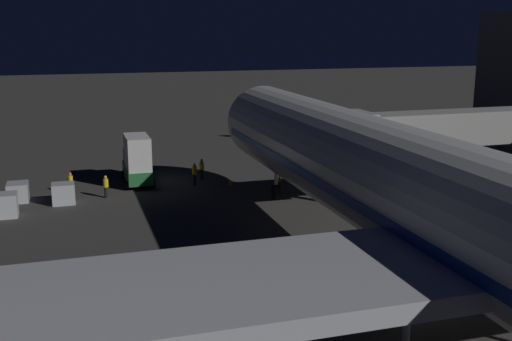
# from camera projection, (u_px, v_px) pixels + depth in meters

# --- Properties ---
(ground_plane) EXTENTS (320.00, 320.00, 0.00)m
(ground_plane) POSITION_uv_depth(u_px,v_px,m) (395.00, 295.00, 30.88)
(ground_plane) COLOR #383533
(jet_bridge) EXTENTS (18.58, 3.40, 7.08)m
(jet_bridge) POSITION_uv_depth(u_px,v_px,m) (423.00, 130.00, 46.13)
(jet_bridge) COLOR #9E9E99
(jet_bridge) RESTS_ON ground_plane
(cargo_truck_aft) EXTENTS (2.36, 5.61, 4.18)m
(cargo_truck_aft) POSITION_uv_depth(u_px,v_px,m) (137.00, 160.00, 52.45)
(cargo_truck_aft) COLOR #287038
(cargo_truck_aft) RESTS_ON ground_plane
(baggage_container_near_belt) EXTENTS (1.66, 1.52, 1.56)m
(baggage_container_near_belt) POSITION_uv_depth(u_px,v_px,m) (63.00, 194.00, 46.68)
(baggage_container_near_belt) COLOR #B7BABF
(baggage_container_near_belt) RESTS_ON ground_plane
(baggage_container_mid_row) EXTENTS (1.78, 1.56, 1.67)m
(baggage_container_mid_row) POSITION_uv_depth(u_px,v_px,m) (4.00, 205.00, 43.39)
(baggage_container_mid_row) COLOR #B7BABF
(baggage_container_mid_row) RESTS_ON ground_plane
(baggage_container_far_row) EXTENTS (1.54, 1.84, 1.45)m
(baggage_container_far_row) POSITION_uv_depth(u_px,v_px,m) (18.00, 192.00, 47.30)
(baggage_container_far_row) COLOR #B7BABF
(baggage_container_far_row) RESTS_ON ground_plane
(ground_crew_near_nose_gear) EXTENTS (0.40, 0.40, 1.86)m
(ground_crew_near_nose_gear) POSITION_uv_depth(u_px,v_px,m) (202.00, 168.00, 53.94)
(ground_crew_near_nose_gear) COLOR black
(ground_crew_near_nose_gear) RESTS_ON ground_plane
(ground_crew_marshaller_fwd) EXTENTS (0.40, 0.40, 1.71)m
(ground_crew_marshaller_fwd) POSITION_uv_depth(u_px,v_px,m) (70.00, 182.00, 49.61)
(ground_crew_marshaller_fwd) COLOR black
(ground_crew_marshaller_fwd) RESTS_ON ground_plane
(ground_crew_by_tug) EXTENTS (0.40, 0.40, 1.90)m
(ground_crew_by_tug) POSITION_uv_depth(u_px,v_px,m) (195.00, 173.00, 52.05)
(ground_crew_by_tug) COLOR black
(ground_crew_by_tug) RESTS_ON ground_plane
(ground_crew_walking_aft) EXTENTS (0.40, 0.40, 1.77)m
(ground_crew_walking_aft) POSITION_uv_depth(u_px,v_px,m) (106.00, 186.00, 48.26)
(ground_crew_walking_aft) COLOR black
(ground_crew_walking_aft) RESTS_ON ground_plane
(traffic_cone_nose_port) EXTENTS (0.36, 0.36, 0.55)m
(traffic_cone_nose_port) POSITION_uv_depth(u_px,v_px,m) (280.00, 178.00, 53.62)
(traffic_cone_nose_port) COLOR orange
(traffic_cone_nose_port) RESTS_ON ground_plane
(traffic_cone_nose_starboard) EXTENTS (0.36, 0.36, 0.55)m
(traffic_cone_nose_starboard) POSITION_uv_depth(u_px,v_px,m) (230.00, 182.00, 52.36)
(traffic_cone_nose_starboard) COLOR orange
(traffic_cone_nose_starboard) RESTS_ON ground_plane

